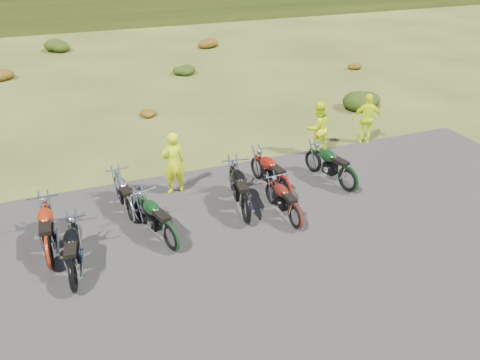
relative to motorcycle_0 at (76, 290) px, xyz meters
name	(u,v)px	position (x,y,z in m)	size (l,w,h in m)	color
ground	(235,243)	(3.72, 0.37, 0.00)	(300.00, 300.00, 0.00)	#364015
gravel_pad	(268,298)	(3.72, -1.63, 0.00)	(20.00, 12.00, 0.04)	black
shrub_3	(58,44)	(0.42, 22.27, 0.46)	(1.56, 1.56, 0.92)	black
shrub_4	(146,111)	(3.32, 9.57, 0.23)	(0.77, 0.77, 0.45)	#6A320D
shrub_5	(183,69)	(6.22, 14.87, 0.31)	(1.03, 1.03, 0.61)	black
shrub_6	(207,41)	(9.12, 20.17, 0.38)	(1.30, 1.30, 0.77)	#6A320D
shrub_7	(363,97)	(12.02, 7.47, 0.46)	(1.56, 1.56, 0.92)	black
shrub_8	(352,64)	(14.92, 12.77, 0.23)	(0.77, 0.77, 0.45)	#6A320D
motorcycle_0	(76,290)	(0.00, 0.00, 0.00)	(2.11, 0.70, 1.10)	black
motorcycle_1	(53,268)	(-0.45, 0.96, 0.00)	(2.23, 0.74, 1.17)	#98240B
motorcycle_2	(172,251)	(2.22, 0.63, 0.00)	(2.11, 0.70, 1.11)	black
motorcycle_3	(132,222)	(1.54, 2.20, 0.00)	(1.97, 0.66, 1.03)	#A4A4A8
motorcycle_4	(294,229)	(5.34, 0.42, 0.00)	(1.92, 0.64, 1.01)	#55160E
motorcycle_5	(246,223)	(4.28, 1.09, 0.00)	(2.31, 0.77, 1.21)	black
motorcycle_6	(283,201)	(5.65, 1.73, 0.00)	(2.17, 0.72, 1.14)	maroon
motorcycle_7	(346,192)	(7.58, 1.56, 0.00)	(2.18, 0.73, 1.14)	black
person_middle	(173,164)	(2.95, 3.27, 0.92)	(0.67, 0.44, 1.84)	#C8E40C
person_right_a	(317,129)	(7.98, 4.17, 0.90)	(0.87, 0.68, 1.80)	#C8E40C
person_right_b	(367,119)	(10.05, 4.37, 0.87)	(1.02, 0.43, 1.74)	#C8E40C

